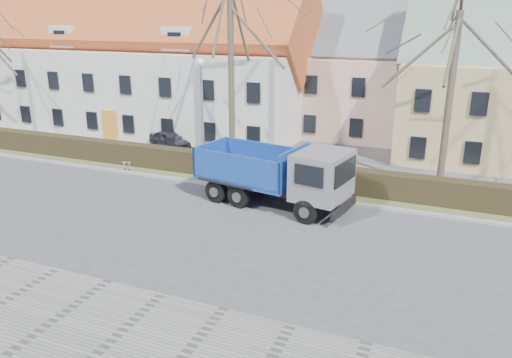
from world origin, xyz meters
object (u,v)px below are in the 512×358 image
at_px(dump_truck, 268,173).
at_px(cart_frame, 123,166).
at_px(parked_car_a, 170,140).
at_px(streetlight, 202,115).

distance_m(dump_truck, cart_frame, 9.92).
bearing_deg(parked_car_a, cart_frame, -152.52).
bearing_deg(dump_truck, cart_frame, -179.44).
distance_m(dump_truck, streetlight, 6.95).
xyz_separation_m(streetlight, cart_frame, (-4.17, -2.21, -2.96)).
relative_size(cart_frame, parked_car_a, 0.20).
relative_size(dump_truck, streetlight, 1.19).
relative_size(dump_truck, cart_frame, 10.77).
distance_m(streetlight, parked_car_a, 6.26).
xyz_separation_m(dump_truck, cart_frame, (-9.71, 1.62, -1.23)).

